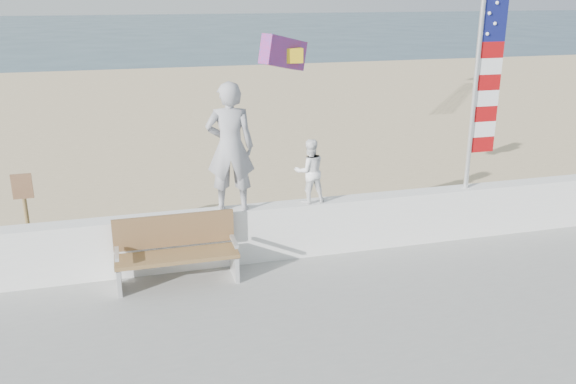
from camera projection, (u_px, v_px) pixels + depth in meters
name	position (u px, v px, depth m)	size (l,w,h in m)	color
ground	(309.00, 328.00, 8.26)	(220.00, 220.00, 0.00)	#294352
sand	(211.00, 157.00, 16.48)	(90.00, 40.00, 0.08)	#D1B88B
seawall	(273.00, 231.00, 9.89)	(30.00, 0.35, 0.90)	white
adult	(230.00, 147.00, 9.26)	(0.73, 0.48, 2.01)	gray
child	(310.00, 171.00, 9.73)	(0.51, 0.40, 1.04)	white
bench	(176.00, 249.00, 9.05)	(1.80, 0.57, 1.00)	olive
flag	(483.00, 77.00, 10.04)	(0.50, 0.08, 3.50)	silver
parafoil_kite	(285.00, 53.00, 10.70)	(0.99, 0.74, 0.69)	red
sign	(25.00, 208.00, 10.00)	(0.32, 0.07, 1.46)	olive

